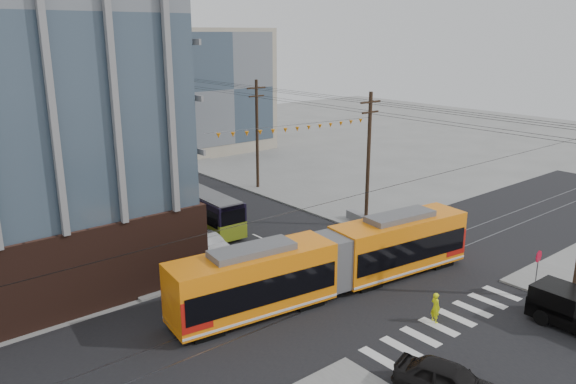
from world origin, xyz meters
The scene contains 13 objects.
ground centered at (0.00, 0.00, 0.00)m, with size 160.00×160.00×0.00m, color slate.
bg_bldg_ne_near centered at (16.00, 48.00, 8.00)m, with size 14.00×14.00×16.00m, color gray.
bg_bldg_ne_far centered at (18.00, 68.00, 7.00)m, with size 16.00×16.00×14.00m, color #8C99A5.
utility_pole_far centered at (8.50, 56.00, 5.50)m, with size 0.30×0.30×11.00m, color black.
streetcar centered at (-2.33, 3.86, 1.99)m, with size 20.62×2.90×3.97m, color orange, non-canonical shape.
city_bus centered at (-2.13, 19.99, 1.58)m, with size 2.41×11.14×3.16m, color black, non-canonical shape.
black_sedan centered at (-5.63, -6.98, 0.83)m, with size 1.95×4.86×1.66m, color black.
parked_car_silver centered at (-5.25, 14.48, 0.82)m, with size 1.73×4.97×1.64m, color #ACADAE.
parked_car_white centered at (-5.88, 19.68, 0.70)m, with size 1.97×4.84×1.40m, color silver.
parked_car_grey centered at (-5.97, 23.36, 0.61)m, with size 2.01×4.37×1.21m, color #3C4249.
pedestrian centered at (-0.52, -2.49, 0.88)m, with size 0.64×0.42×1.75m, color #EBF80F.
stop_sign centered at (7.23, -4.20, 1.30)m, with size 0.79×0.79×2.60m, color #C1011E, non-canonical shape.
jersey_barrier centered at (8.30, 10.99, 0.43)m, with size 0.96×4.27×0.85m, color slate.
Camera 1 is at (-24.55, -18.81, 15.45)m, focal length 35.00 mm.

